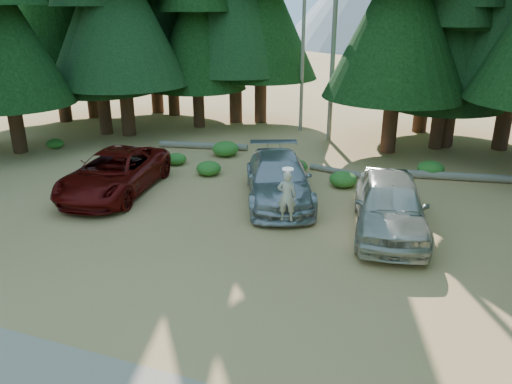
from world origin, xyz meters
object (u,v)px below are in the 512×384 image
red_pickup (114,173)px  log_right (453,176)px  log_mid (344,172)px  silver_minivan_center (278,179)px  log_left (203,146)px  silver_minivan_right (390,205)px  frisbee_player (287,196)px

red_pickup → log_right: 13.83m
red_pickup → log_mid: size_ratio=1.83×
silver_minivan_center → log_left: silver_minivan_center is taller
red_pickup → log_left: (0.43, 6.90, -0.65)m
silver_minivan_right → frisbee_player: 3.31m
silver_minivan_right → log_mid: 5.74m
log_left → frisbee_player: bearing=-60.1°
red_pickup → silver_minivan_center: silver_minivan_center is taller
log_left → log_mid: 7.76m
silver_minivan_right → frisbee_player: size_ratio=3.15×
frisbee_player → log_left: size_ratio=0.38×
red_pickup → log_right: bearing=17.6°
silver_minivan_right → log_mid: (-2.40, 5.15, -0.79)m
silver_minivan_right → silver_minivan_center: bearing=151.4°
frisbee_player → red_pickup: bearing=-18.5°
silver_minivan_center → silver_minivan_right: bearing=-41.5°
silver_minivan_center → log_right: silver_minivan_center is taller
silver_minivan_center → log_left: (-5.76, 5.45, -0.66)m
red_pickup → frisbee_player: (7.29, -1.13, 0.41)m
red_pickup → log_right: (12.40, 6.09, -0.64)m
silver_minivan_center → log_left: size_ratio=1.24×
silver_minivan_right → log_mid: size_ratio=1.70×
red_pickup → log_left: size_ratio=1.27×
silver_minivan_right → log_right: 6.47m
frisbee_player → log_mid: 6.41m
log_left → log_mid: bearing=-23.6°
silver_minivan_right → red_pickup: bearing=170.6°
silver_minivan_center → frisbee_player: frisbee_player is taller
log_mid → frisbee_player: bearing=-84.1°
silver_minivan_center → log_mid: (1.80, 3.69, -0.70)m
silver_minivan_center → log_right: size_ratio=1.09×
red_pickup → frisbee_player: size_ratio=3.38×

